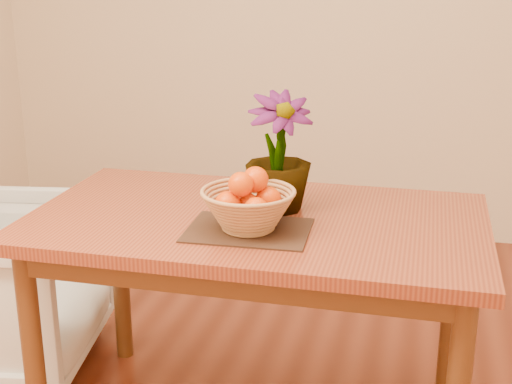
# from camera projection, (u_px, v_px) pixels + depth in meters

# --- Properties ---
(table) EXTENTS (1.40, 0.80, 0.75)m
(table) POSITION_uv_depth(u_px,v_px,m) (256.00, 243.00, 2.22)
(table) COLOR brown
(table) RESTS_ON floor
(placemat) EXTENTS (0.36, 0.28, 0.01)m
(placemat) POSITION_uv_depth(u_px,v_px,m) (248.00, 230.00, 2.07)
(placemat) COLOR #311C11
(placemat) RESTS_ON table
(wicker_basket) EXTENTS (0.28, 0.28, 0.11)m
(wicker_basket) POSITION_uv_depth(u_px,v_px,m) (248.00, 211.00, 2.06)
(wicker_basket) COLOR #B3764A
(wicker_basket) RESTS_ON placemat
(orange_pile) EXTENTS (0.18, 0.17, 0.14)m
(orange_pile) POSITION_uv_depth(u_px,v_px,m) (248.00, 196.00, 2.04)
(orange_pile) COLOR #F35303
(orange_pile) RESTS_ON wicker_basket
(potted_plant) EXTENTS (0.28, 0.28, 0.37)m
(potted_plant) POSITION_uv_depth(u_px,v_px,m) (279.00, 152.00, 2.21)
(potted_plant) COLOR #154A15
(potted_plant) RESTS_ON table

